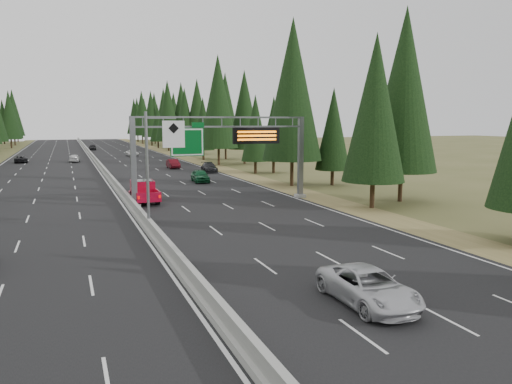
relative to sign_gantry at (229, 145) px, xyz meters
The scene contains 15 objects.
road 46.29m from the sign_gantry, 101.18° to the left, with size 32.00×260.00×0.08m, color black.
shoulder_right 46.28m from the sign_gantry, 78.86° to the left, with size 3.60×260.00×0.06m, color olive.
median_barrier 46.25m from the sign_gantry, 101.18° to the left, with size 0.70×260.00×0.85m.
sign_gantry is the anchor object (origin of this frame).
hov_sign_pole 12.96m from the sign_gantry, 130.04° to the right, with size 2.80×0.50×8.00m.
tree_row_right 45.67m from the sign_gantry, 73.35° to the left, with size 11.84×242.43×18.94m.
silver_minivan 27.39m from the sign_gantry, 95.88° to the right, with size 2.40×5.20×1.44m, color silver.
red_pickup 8.97m from the sign_gantry, 158.60° to the left, with size 2.11×5.91×1.93m.
car_ahead_green 16.34m from the sign_gantry, 85.31° to the left, with size 1.81×4.50×1.53m, color #13572E.
car_ahead_dkred 35.13m from the sign_gantry, 86.94° to the left, with size 1.52×4.35×1.43m, color #540C14.
car_ahead_dkgrey 27.89m from the sign_gantry, 78.29° to the left, with size 1.92×4.72×1.37m, color black.
car_ahead_white 65.77m from the sign_gantry, 90.59° to the left, with size 2.15×4.66×1.29m, color white.
car_ahead_far 92.60m from the sign_gantry, 94.60° to the left, with size 1.76×4.36×1.49m, color black.
car_onc_white 54.81m from the sign_gantry, 103.23° to the left, with size 1.69×4.21×1.44m, color silver.
car_onc_far 59.34m from the sign_gantry, 111.30° to the left, with size 2.14×4.63×1.29m, color black.
Camera 1 is at (-5.03, -8.52, 7.44)m, focal length 35.00 mm.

